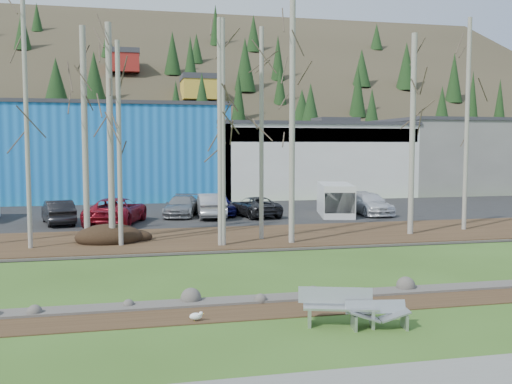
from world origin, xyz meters
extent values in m
plane|color=#33521A|center=(0.00, 0.00, 0.00)|extent=(200.00, 200.00, 0.00)
cube|color=#382616|center=(0.00, 2.10, 0.01)|extent=(80.00, 1.80, 0.03)
cube|color=#382616|center=(0.00, 14.50, 0.07)|extent=(80.00, 7.00, 0.15)
cube|color=black|center=(0.00, 25.00, 0.07)|extent=(80.00, 14.00, 0.14)
cube|color=#145CAC|center=(-6.00, 39.00, 4.00)|extent=(20.00, 12.00, 8.00)
cube|color=#333338|center=(-6.00, 39.00, 8.15)|extent=(20.40, 12.24, 0.30)
cube|color=silver|center=(12.00, 39.00, 3.25)|extent=(18.00, 12.00, 6.50)
cube|color=#333338|center=(12.00, 39.00, 6.65)|extent=(18.36, 12.24, 0.30)
cube|color=navy|center=(12.00, 33.10, 5.60)|extent=(17.64, 0.20, 1.20)
cube|color=slate|center=(28.00, 39.00, 3.50)|extent=(14.00, 12.00, 7.00)
cube|color=#333338|center=(28.00, 39.00, 7.15)|extent=(14.28, 12.24, 0.30)
cube|color=#B2B5B6|center=(0.40, 0.55, 0.24)|extent=(0.26, 0.60, 0.48)
cube|color=#B2B5B6|center=(1.95, 0.07, 0.24)|extent=(0.26, 0.60, 0.48)
cube|color=#B2B5B6|center=(1.11, 0.54, 0.76)|extent=(1.90, 0.69, 0.44)
cube|color=#B2B5B6|center=(1.18, 0.31, 0.49)|extent=(2.02, 1.09, 0.05)
cube|color=#B2B5B6|center=(1.40, -0.05, 0.19)|extent=(0.14, 0.49, 0.39)
cube|color=#B2B5B6|center=(2.71, -0.25, 0.19)|extent=(0.14, 0.49, 0.39)
cube|color=#B2B5B6|center=(2.03, 0.04, 0.53)|extent=(1.60, 0.41, 0.34)
cube|color=gray|center=(1.66, -0.09, 0.35)|extent=(0.83, 0.55, 0.29)
cube|color=gray|center=(2.45, -0.21, 0.35)|extent=(0.83, 0.55, 0.29)
cylinder|color=gold|center=(-2.53, 1.42, 0.05)|extent=(0.01, 0.01, 0.10)
cylinder|color=gold|center=(-2.53, 1.48, 0.05)|extent=(0.01, 0.01, 0.10)
ellipsoid|color=white|center=(-2.50, 1.45, 0.15)|extent=(0.34, 0.19, 0.19)
cube|color=gray|center=(-2.50, 1.45, 0.19)|extent=(0.23, 0.17, 0.02)
sphere|color=white|center=(-2.37, 1.39, 0.24)|extent=(0.11, 0.11, 0.11)
cone|color=gold|center=(-2.31, 1.37, 0.24)|extent=(0.06, 0.05, 0.03)
ellipsoid|color=black|center=(-5.19, 14.17, 0.46)|extent=(3.16, 2.23, 0.62)
cylinder|color=#B3ABA0|center=(-8.56, 13.27, 6.13)|extent=(0.20, 0.20, 11.96)
cylinder|color=#B3ABA0|center=(-6.18, 14.25, 5.17)|extent=(0.28, 0.28, 10.05)
cylinder|color=#B3ABA0|center=(-4.62, 13.14, 4.78)|extent=(0.21, 0.21, 9.26)
cylinder|color=#B3ABA0|center=(-5.02, 13.67, 5.21)|extent=(0.29, 0.29, 10.13)
cylinder|color=#B3ABA0|center=(2.09, 13.52, 5.26)|extent=(0.21, 0.21, 10.21)
cylinder|color=#B3ABA0|center=(-0.02, 12.16, 5.27)|extent=(0.22, 0.22, 10.24)
cylinder|color=#B3ABA0|center=(3.23, 12.15, 5.87)|extent=(0.27, 0.27, 11.44)
cylinder|color=#B3ABA0|center=(9.97, 13.36, 5.26)|extent=(0.28, 0.28, 10.22)
cylinder|color=#B3ABA0|center=(13.59, 14.18, 5.82)|extent=(0.23, 0.23, 11.34)
cylinder|color=#B3ABA0|center=(-0.15, 12.16, 5.27)|extent=(0.22, 0.22, 10.24)
imported|color=black|center=(-8.30, 21.25, 0.84)|extent=(2.47, 4.50, 1.41)
imported|color=maroon|center=(-4.98, 20.50, 0.91)|extent=(3.96, 6.06, 1.55)
imported|color=gray|center=(-0.94, 23.37, 0.81)|extent=(3.00, 4.92, 1.33)
imported|color=#110F4C|center=(1.39, 23.41, 0.86)|extent=(2.15, 4.36, 1.43)
imported|color=#A6A6A8|center=(0.81, 22.33, 0.92)|extent=(1.88, 4.78, 1.55)
imported|color=#29292C|center=(3.66, 22.27, 0.78)|extent=(3.00, 4.93, 1.28)
imported|color=silver|center=(11.34, 21.74, 0.84)|extent=(1.97, 4.85, 1.41)
cube|color=white|center=(8.95, 21.73, 1.18)|extent=(3.01, 5.06, 2.07)
cube|color=black|center=(8.52, 19.90, 1.18)|extent=(2.05, 1.39, 1.28)
camera|label=1|loc=(-4.14, -13.47, 4.72)|focal=40.00mm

